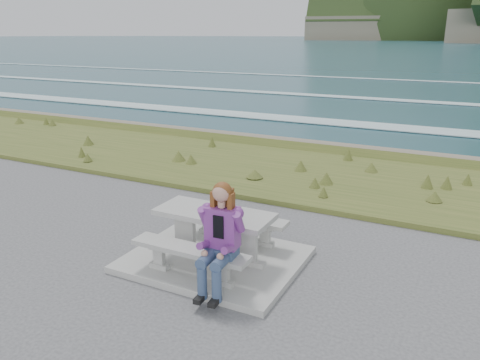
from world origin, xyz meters
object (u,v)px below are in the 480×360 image
(bench_landward, at_px, (190,254))
(bench_seaward, at_px, (236,220))
(picnic_table, at_px, (214,222))
(seated_woman, at_px, (218,253))

(bench_landward, height_order, bench_seaward, same)
(picnic_table, relative_size, bench_landward, 1.00)
(bench_landward, bearing_deg, seated_woman, -14.78)
(picnic_table, xyz_separation_m, bench_seaward, (0.00, 0.70, -0.23))
(picnic_table, relative_size, bench_seaward, 1.00)
(bench_seaward, height_order, seated_woman, seated_woman)
(seated_woman, bearing_deg, bench_seaward, 104.38)
(picnic_table, bearing_deg, bench_landward, -90.00)
(bench_landward, distance_m, bench_seaward, 1.40)
(picnic_table, xyz_separation_m, seated_woman, (0.53, -0.84, -0.04))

